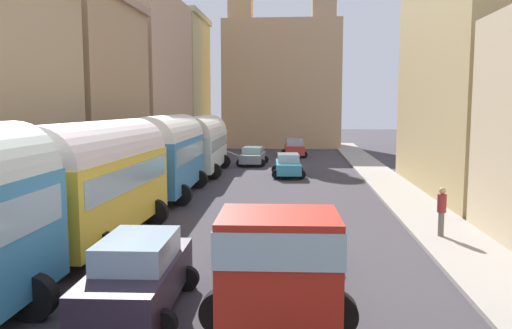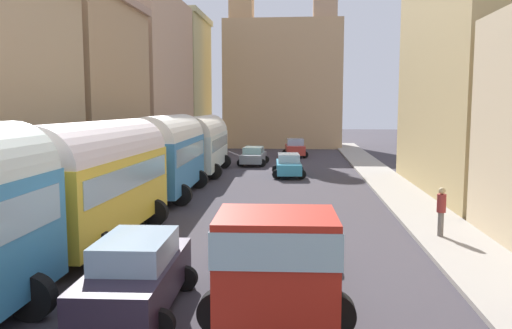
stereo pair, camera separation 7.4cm
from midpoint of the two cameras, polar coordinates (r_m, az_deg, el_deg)
ground_plane at (r=28.21m, az=0.63°, el=-2.79°), size 154.00×154.00×0.00m
sidewalk_left at (r=29.63m, az=-13.51°, el=-2.39°), size 2.50×70.00×0.14m
sidewalk_right at (r=28.60m, az=15.29°, el=-2.75°), size 2.50×70.00×0.14m
building_left_2 at (r=32.98m, az=-18.74°, el=7.97°), size 5.62×10.15×11.16m
building_left_3 at (r=44.98m, az=-11.85°, el=9.39°), size 4.52×13.68×13.88m
building_left_4 at (r=56.84m, az=-8.53°, el=9.09°), size 5.52×9.97×14.37m
building_right_2 at (r=29.05m, az=22.23°, el=10.22°), size 4.51×14.34×13.28m
distant_church at (r=58.26m, az=2.89°, el=9.61°), size 12.91×6.79×21.45m
parked_bus_1 at (r=17.72m, az=-17.24°, el=-1.21°), size 3.28×8.24×4.07m
parked_bus_2 at (r=26.23m, az=-9.85°, el=1.44°), size 3.45×8.30×4.12m
parked_bus_3 at (r=34.99m, az=-6.11°, el=2.53°), size 3.56×9.46×3.94m
cargo_truck_0 at (r=11.44m, az=2.33°, el=-10.10°), size 3.33×7.57×2.53m
car_0 at (r=33.40m, az=3.53°, el=-0.06°), size 2.29×4.15×1.49m
car_1 at (r=46.54m, az=4.24°, el=1.86°), size 2.41×3.78×1.65m
car_2 at (r=11.86m, az=-13.16°, el=-11.86°), size 2.37×4.40×1.70m
car_3 at (r=39.86m, az=-0.40°, el=0.98°), size 2.31×4.23×1.42m
pedestrian_0 at (r=18.55m, az=19.89°, el=-4.72°), size 0.30×0.30×1.82m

